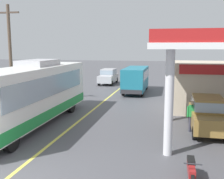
% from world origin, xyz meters
% --- Properties ---
extents(ground, '(120.00, 120.00, 0.00)m').
position_xyz_m(ground, '(0.00, 20.00, 0.00)').
color(ground, '#4C4C51').
extents(lane_divider_stripe, '(0.16, 50.00, 0.01)m').
position_xyz_m(lane_divider_stripe, '(0.00, 15.00, 0.00)').
color(lane_divider_stripe, '#D8CC4C').
rests_on(lane_divider_stripe, ground).
extents(coach_bus_main, '(2.60, 11.04, 3.69)m').
position_xyz_m(coach_bus_main, '(-2.36, 6.16, 1.72)').
color(coach_bus_main, white).
rests_on(coach_bus_main, ground).
extents(car_at_pump, '(1.70, 4.20, 1.82)m').
position_xyz_m(car_at_pump, '(7.32, 7.09, 1.01)').
color(car_at_pump, olive).
rests_on(car_at_pump, ground).
extents(minibus_opposing_lane, '(2.04, 6.13, 2.44)m').
position_xyz_m(minibus_opposing_lane, '(2.00, 18.66, 1.47)').
color(minibus_opposing_lane, teal).
rests_on(minibus_opposing_lane, ground).
extents(motorcycle_parked_forecourt, '(0.55, 1.80, 0.92)m').
position_xyz_m(motorcycle_parked_forecourt, '(6.10, 1.04, 0.44)').
color(motorcycle_parked_forecourt, black).
rests_on(motorcycle_parked_forecourt, ground).
extents(pedestrian_by_shop, '(0.55, 0.22, 1.66)m').
position_xyz_m(pedestrian_by_shop, '(6.52, 6.77, 0.93)').
color(pedestrian_by_shop, '#33333F').
rests_on(pedestrian_by_shop, ground).
extents(car_trailing_behind_bus, '(1.70, 4.20, 1.82)m').
position_xyz_m(car_trailing_behind_bus, '(-2.02, 24.13, 1.01)').
color(car_trailing_behind_bus, '#B2B2B7').
rests_on(car_trailing_behind_bus, ground).
extents(utility_pole_roadside, '(1.80, 0.24, 7.59)m').
position_xyz_m(utility_pole_roadside, '(-6.75, 11.19, 3.98)').
color(utility_pole_roadside, brown).
rests_on(utility_pole_roadside, ground).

